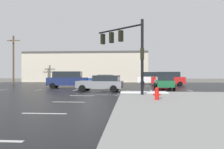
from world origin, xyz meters
The scene contains 14 objects.
ground_plane centered at (0.00, 0.00, 0.00)m, with size 120.00×120.00×0.00m, color slate.
road_asphalt centered at (0.00, 0.00, 0.01)m, with size 44.00×44.00×0.02m, color black.
snow_strip_curbside centered at (5.00, -4.00, 0.17)m, with size 4.00×1.60×0.06m, color white.
lane_markings centered at (1.20, -1.38, 0.02)m, with size 36.15×36.15×0.01m.
traffic_signal_mast centered at (3.47, -4.78, 4.21)m, with size 4.03×3.70×5.89m.
fire_hydrant centered at (5.44, -9.44, 0.54)m, with size 0.48×0.26×0.79m.
strip_building_background centered at (-5.71, 26.31, 3.25)m, with size 26.67×8.00×6.51m.
suv_red centered at (9.37, 9.64, 1.09)m, with size 4.98×2.57×2.03m.
suv_white centered at (7.56, 12.88, 1.09)m, with size 4.98×2.56×2.03m.
suv_navy centered at (-3.82, 3.49, 1.09)m, with size 4.95×2.46×2.03m.
sedan_grey centered at (1.00, -1.50, 0.85)m, with size 4.67×2.39×1.58m.
sedan_blue centered at (-0.61, 13.02, 0.85)m, with size 4.62×2.24×1.58m.
sedan_green centered at (7.60, 1.67, 0.85)m, with size 2.21×4.61×1.58m.
utility_pole_distant centered at (-15.75, 12.84, 4.30)m, with size 2.20×0.28×8.18m.
Camera 1 is at (3.71, -23.55, 1.77)m, focal length 35.91 mm.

